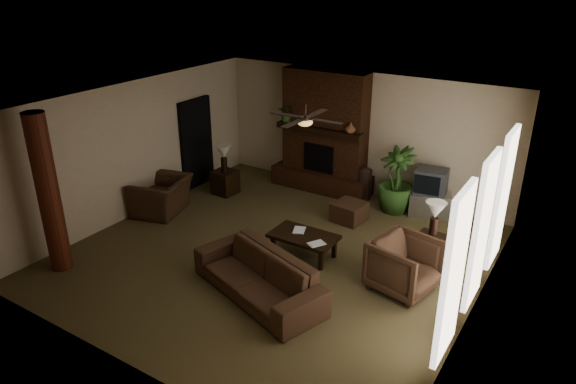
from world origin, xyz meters
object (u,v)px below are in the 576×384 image
Objects in this scene: log_column at (48,194)px; lamp_right at (435,213)px; armchair_right at (405,263)px; lamp_left at (224,154)px; armchair_left at (161,190)px; coffee_table at (304,238)px; side_table_right at (429,250)px; floor_plant at (395,193)px; floor_vase at (364,181)px; ottoman at (349,212)px; side_table_left at (225,182)px; tv_stand at (430,204)px; sofa at (258,269)px.

log_column reaches higher than lamp_right.
lamp_left is (-4.90, 1.51, 0.51)m from armchair_right.
armchair_right is at bearing 73.18° from armchair_left.
coffee_table is 1.85× the size of lamp_right.
lamp_left is 1.18× the size of side_table_right.
side_table_right is at bearing -52.64° from floor_plant.
floor_vase is (3.36, 2.96, -0.08)m from armchair_left.
lamp_right is at bearing 33.33° from log_column.
armchair_right is (5.45, -0.03, -0.01)m from armchair_left.
ottoman is 0.92× the size of lamp_left.
armchair_right is 1.79× the size of side_table_left.
log_column is 7.41m from tv_stand.
floor_plant is 2.24m from side_table_right.
lamp_left is at bearing -179.14° from tv_stand.
floor_plant reaches higher than coffee_table.
side_table_left is 5.08m from side_table_right.
sofa is 3.74× the size of lamp_right.
floor_vase is at bearing 114.85° from armchair_left.
sofa is at bearing 138.07° from armchair_right.
armchair_right is 0.69× the size of floor_plant.
floor_plant reaches higher than floor_vase.
log_column is at bearing 127.50° from armchair_right.
side_table_left is 5.15m from lamp_right.
floor_plant is (4.07, 5.34, -1.00)m from log_column.
floor_plant is at bearing 76.18° from coffee_table.
lamp_right reaches higher than ottoman.
floor_plant is at bearing 106.74° from armchair_left.
side_table_left is (-4.40, -1.43, 0.03)m from tv_stand.
armchair_left is at bearing 101.50° from armchair_right.
side_table_left is 0.85× the size of lamp_right.
armchair_right is at bearing -97.41° from tv_stand.
lamp_right reaches higher than floor_vase.
coffee_table is 2.24m from side_table_right.
side_table_left is at bearing 173.63° from side_table_right.
lamp_left is at bearing 143.27° from armchair_left.
ottoman is 0.42× the size of floor_plant.
side_table_right is 0.85× the size of lamp_right.
sofa is 3.13m from side_table_right.
floor_plant is (-0.70, -0.21, 0.15)m from tv_stand.
lamp_left is (-2.98, 1.46, 0.63)m from coffee_table.
coffee_table is 1.56× the size of floor_vase.
coffee_table is at bearing 109.39° from sofa.
lamp_right is at bearing 54.20° from side_table_right.
ottoman is 3.09m from side_table_left.
log_column is 5.70m from ottoman.
lamp_right is at bearing 83.60° from armchair_left.
side_table_left is at bearing -175.45° from ottoman.
tv_stand is at bearing 108.75° from lamp_right.
armchair_left is 1.65m from lamp_left.
ottoman is 2.13m from side_table_right.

